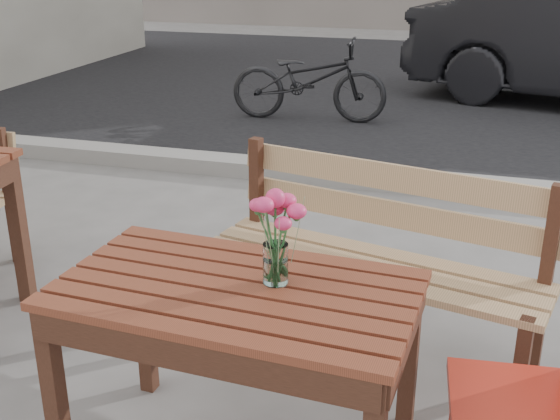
# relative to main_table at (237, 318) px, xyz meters

# --- Properties ---
(street) EXTENTS (30.00, 8.12, 0.12)m
(street) POSITION_rel_main_table_xyz_m (0.10, 5.13, -0.55)
(street) COLOR black
(street) RESTS_ON ground
(main_table) EXTENTS (1.17, 0.72, 0.70)m
(main_table) POSITION_rel_main_table_xyz_m (0.00, 0.00, 0.00)
(main_table) COLOR #622D1A
(main_table) RESTS_ON ground
(main_bench) EXTENTS (1.49, 0.73, 0.89)m
(main_bench) POSITION_rel_main_table_xyz_m (0.33, 0.86, -0.04)
(main_bench) COLOR #9E7D52
(main_bench) RESTS_ON ground
(red_chair) EXTENTS (0.44, 0.44, 0.81)m
(red_chair) POSITION_rel_main_table_xyz_m (0.96, 0.04, -0.11)
(red_chair) COLOR red
(red_chair) RESTS_ON ground
(main_vase) EXTENTS (0.17, 0.17, 0.31)m
(main_vase) POSITION_rel_main_table_xyz_m (0.11, 0.06, 0.31)
(main_vase) COLOR white
(main_vase) RESTS_ON main_table
(bicycle) EXTENTS (1.59, 0.66, 0.81)m
(bicycle) POSITION_rel_main_table_xyz_m (-1.00, 4.89, -0.18)
(bicycle) COLOR black
(bicycle) RESTS_ON ground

